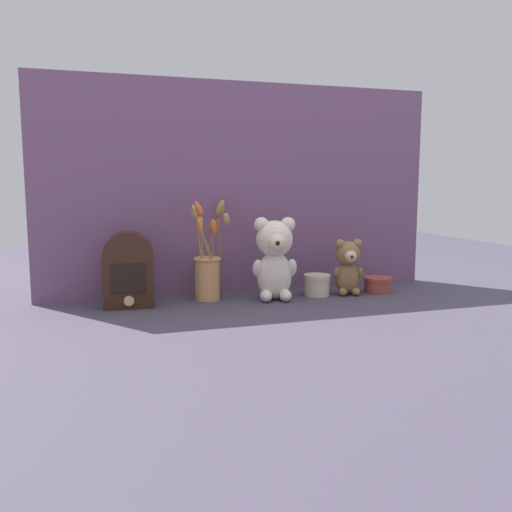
% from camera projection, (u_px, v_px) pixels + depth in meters
% --- Properties ---
extents(ground_plane, '(4.00, 4.00, 0.00)m').
position_uv_depth(ground_plane, '(258.00, 300.00, 1.84)').
color(ground_plane, '#3D3847').
extents(backdrop_wall, '(1.46, 0.02, 0.75)m').
position_uv_depth(backdrop_wall, '(243.00, 189.00, 1.95)').
color(backdrop_wall, '#704C70').
rests_on(backdrop_wall, ground).
extents(teddy_bear_large, '(0.16, 0.14, 0.28)m').
position_uv_depth(teddy_bear_large, '(275.00, 257.00, 1.83)').
color(teddy_bear_large, beige).
rests_on(teddy_bear_large, ground).
extents(teddy_bear_medium, '(0.11, 0.10, 0.20)m').
position_uv_depth(teddy_bear_medium, '(348.00, 266.00, 1.92)').
color(teddy_bear_medium, olive).
rests_on(teddy_bear_medium, ground).
extents(flower_vase, '(0.15, 0.18, 0.34)m').
position_uv_depth(flower_vase, '(208.00, 268.00, 1.84)').
color(flower_vase, tan).
rests_on(flower_vase, ground).
extents(vintage_radio, '(0.17, 0.11, 0.24)m').
position_uv_depth(vintage_radio, '(129.00, 269.00, 1.73)').
color(vintage_radio, '#381E14').
rests_on(vintage_radio, ground).
extents(decorative_tin_tall, '(0.09, 0.09, 0.08)m').
position_uv_depth(decorative_tin_tall, '(317.00, 285.00, 1.91)').
color(decorative_tin_tall, beige).
rests_on(decorative_tin_tall, ground).
extents(decorative_tin_short, '(0.10, 0.10, 0.05)m').
position_uv_depth(decorative_tin_short, '(377.00, 284.00, 1.98)').
color(decorative_tin_short, '#993D33').
rests_on(decorative_tin_short, ground).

